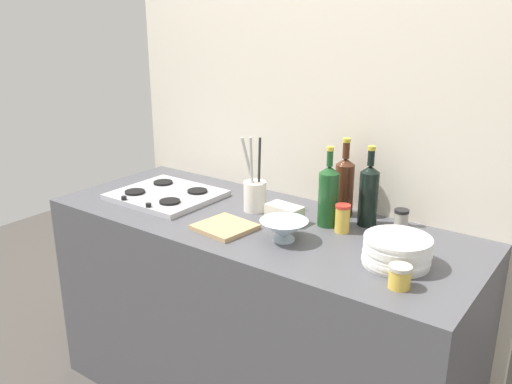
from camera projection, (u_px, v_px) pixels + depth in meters
The scene contains 14 objects.
counter_block at pixel (256, 316), 2.34m from camera, with size 1.80×0.70×0.90m, color #4C4C51.
backsplash_panel at pixel (307, 115), 2.37m from camera, with size 1.90×0.06×2.55m, color beige.
stovetop_hob at pixel (166, 195), 2.46m from camera, with size 0.44×0.39×0.04m.
plate_stack at pixel (397, 251), 1.80m from camera, with size 0.23×0.23×0.10m.
wine_bottle_leftmost at pixel (328, 195), 2.11m from camera, with size 0.08×0.08×0.32m.
wine_bottle_mid_left at pixel (344, 185), 2.22m from camera, with size 0.08×0.08×0.33m.
wine_bottle_mid_right at pixel (369, 194), 2.11m from camera, with size 0.08×0.08×0.32m.
mixing_bowl at pixel (284, 230), 1.99m from camera, with size 0.18×0.18×0.08m.
butter_dish at pixel (284, 214), 2.17m from camera, with size 0.15×0.08×0.07m, color silver.
utensil_crock at pixel (255, 194), 2.28m from camera, with size 0.10×0.10×0.33m.
condiment_jar_front at pixel (343, 218), 2.07m from camera, with size 0.06×0.06×0.11m.
condiment_jar_rear at pixel (400, 277), 1.65m from camera, with size 0.07×0.07×0.07m.
condiment_jar_spare at pixel (401, 222), 2.05m from camera, with size 0.06×0.06×0.10m.
cutting_board at pixel (225, 227), 2.11m from camera, with size 0.20×0.20×0.02m, color tan.
Camera 1 is at (1.21, -1.66, 1.70)m, focal length 37.95 mm.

